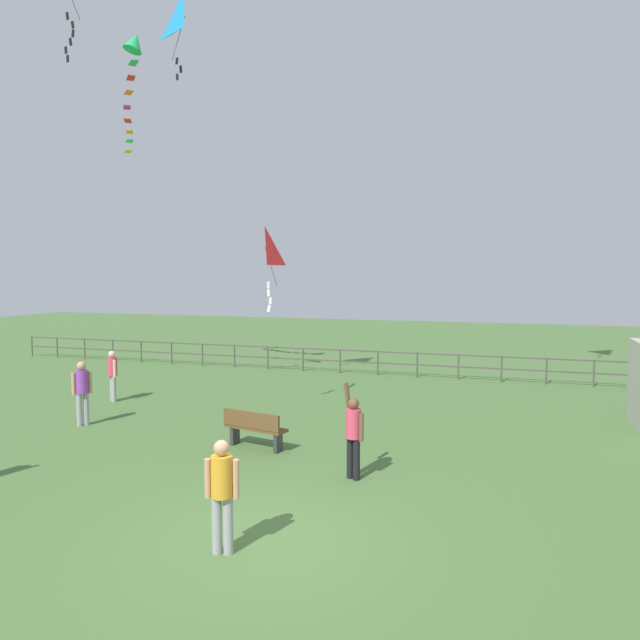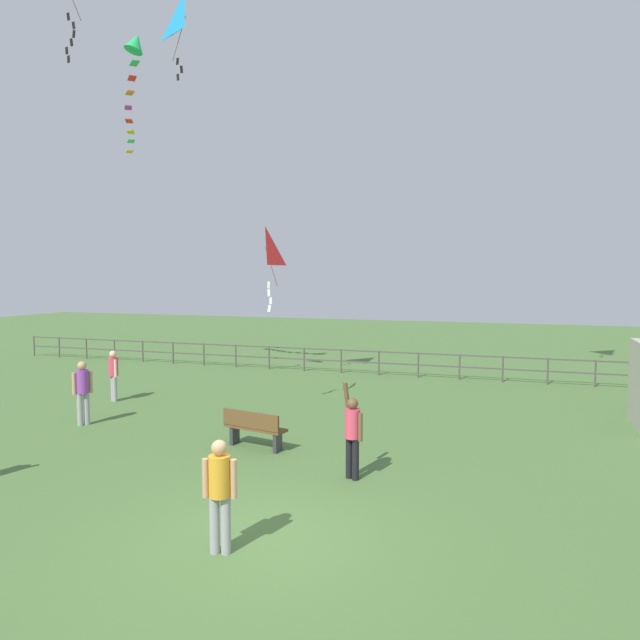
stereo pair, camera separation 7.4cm
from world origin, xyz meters
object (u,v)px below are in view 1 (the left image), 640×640
(park_bench, at_px, (254,428))
(streamer_kite, at_px, (134,52))
(person_3, at_px, (113,372))
(kite_4, at_px, (185,18))
(person_0, at_px, (82,389))
(kite_0, at_px, (265,249))
(person_2, at_px, (222,489))
(person_1, at_px, (353,431))

(park_bench, bearing_deg, streamer_kite, 142.46)
(person_3, xyz_separation_m, kite_4, (2.44, 0.47, 10.30))
(person_0, height_order, kite_0, kite_0)
(person_0, height_order, person_2, person_0)
(streamer_kite, bearing_deg, kite_4, -27.29)
(person_0, height_order, person_3, person_0)
(person_1, bearing_deg, person_0, 168.06)
(person_1, xyz_separation_m, person_3, (-8.69, 4.21, -0.03))
(person_2, bearing_deg, kite_4, 123.02)
(kite_4, bearing_deg, person_3, -169.16)
(park_bench, height_order, person_3, person_3)
(park_bench, distance_m, person_0, 5.05)
(person_0, xyz_separation_m, person_3, (-1.08, 2.60, -0.06))
(person_1, height_order, kite_4, kite_4)
(person_2, bearing_deg, streamer_kite, 130.06)
(park_bench, height_order, kite_0, kite_0)
(person_2, relative_size, kite_4, 0.64)
(person_1, height_order, streamer_kite, streamer_kite)
(kite_4, bearing_deg, park_bench, -43.75)
(park_bench, height_order, kite_4, kite_4)
(kite_4, bearing_deg, kite_0, -1.49)
(park_bench, distance_m, kite_4, 11.87)
(park_bench, distance_m, person_2, 4.87)
(person_0, xyz_separation_m, person_1, (7.60, -1.61, -0.03))
(park_bench, xyz_separation_m, person_1, (2.59, -1.18, 0.46))
(person_0, relative_size, kite_4, 0.66)
(person_3, bearing_deg, person_0, -67.36)
(kite_0, bearing_deg, streamer_kite, 164.19)
(kite_0, distance_m, streamer_kite, 8.42)
(person_1, bearing_deg, kite_4, 143.18)
(person_3, bearing_deg, park_bench, -26.40)
(person_0, distance_m, person_2, 8.29)
(person_3, distance_m, kite_4, 10.60)
(park_bench, bearing_deg, person_3, 153.60)
(person_2, xyz_separation_m, person_3, (-7.69, 7.60, -0.03))
(kite_0, bearing_deg, person_2, -70.86)
(kite_0, relative_size, streamer_kite, 0.64)
(person_3, bearing_deg, streamer_kite, 98.53)
(person_0, xyz_separation_m, kite_4, (1.36, 3.07, 10.25))
(streamer_kite, bearing_deg, person_3, -81.47)
(person_3, relative_size, kite_4, 0.62)
(person_1, bearing_deg, kite_0, 129.33)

